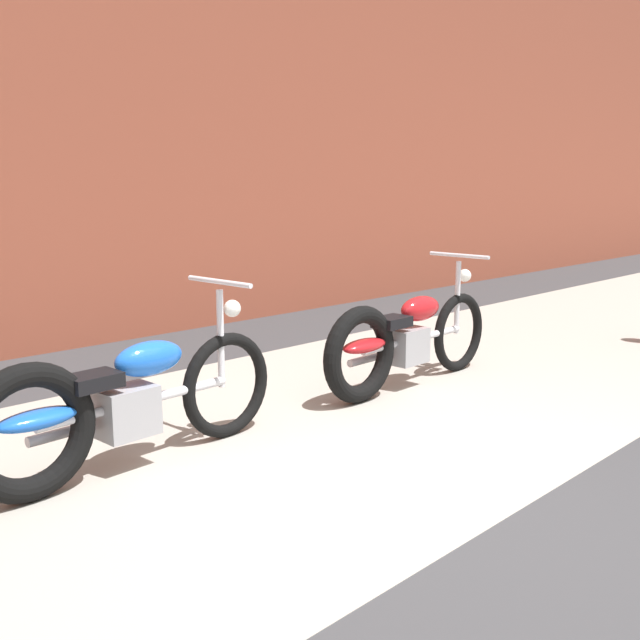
# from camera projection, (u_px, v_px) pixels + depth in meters

# --- Properties ---
(ground_plane) EXTENTS (80.00, 80.00, 0.00)m
(ground_plane) POSITION_uv_depth(u_px,v_px,m) (495.00, 525.00, 3.41)
(ground_plane) COLOR #38383A
(sidewalk_slab) EXTENTS (36.00, 3.50, 0.01)m
(sidewalk_slab) POSITION_uv_depth(u_px,v_px,m) (259.00, 435.00, 4.64)
(sidewalk_slab) COLOR #9E998E
(sidewalk_slab) RESTS_ON ground
(brick_building_wall) EXTENTS (36.00, 0.50, 6.39)m
(brick_building_wall) POSITION_uv_depth(u_px,v_px,m) (8.00, 5.00, 6.45)
(brick_building_wall) COLOR brown
(brick_building_wall) RESTS_ON ground
(motorcycle_blue) EXTENTS (2.01, 0.58, 1.03)m
(motorcycle_blue) POSITION_uv_depth(u_px,v_px,m) (114.00, 405.00, 3.97)
(motorcycle_blue) COLOR black
(motorcycle_blue) RESTS_ON ground
(motorcycle_red) EXTENTS (2.01, 0.58, 1.03)m
(motorcycle_red) POSITION_uv_depth(u_px,v_px,m) (401.00, 340.00, 5.62)
(motorcycle_red) COLOR black
(motorcycle_red) RESTS_ON ground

